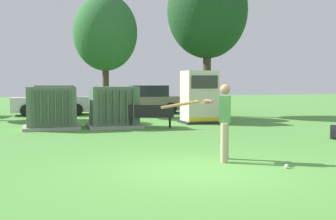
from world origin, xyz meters
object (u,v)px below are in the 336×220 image
object	(u,v)px
sports_ball	(287,166)
backpack	(336,132)
generator_enclosure	(199,97)
batter	(222,118)
park_bench	(150,115)
transformer_west	(51,108)
parked_car_right_of_center	(147,100)
transformer_mid_west	(114,108)
parked_car_left_of_center	(52,101)

from	to	relation	value
sports_ball	backpack	size ratio (longest dim) A/B	0.20
generator_enclosure	backpack	bearing A→B (deg)	-71.64
batter	backpack	world-z (taller)	batter
park_bench	sports_ball	size ratio (longest dim) A/B	20.49
transformer_west	park_bench	size ratio (longest dim) A/B	1.14
generator_enclosure	park_bench	xyz separation A→B (m)	(-2.65, -1.57, -0.60)
transformer_west	parked_car_right_of_center	xyz separation A→B (m)	(5.63, 7.25, -0.04)
parked_car_right_of_center	batter	bearing A→B (deg)	-97.99
park_bench	parked_car_right_of_center	distance (m)	8.44
park_bench	batter	size ratio (longest dim) A/B	1.06
transformer_mid_west	batter	distance (m)	8.01
generator_enclosure	sports_ball	world-z (taller)	generator_enclosure
parked_car_left_of_center	park_bench	bearing A→B (deg)	-67.93
transformer_mid_west	batter	xyz separation A→B (m)	(1.08, -7.93, 0.19)
transformer_mid_west	parked_car_right_of_center	distance (m)	8.06
parked_car_left_of_center	batter	bearing A→B (deg)	-78.34
transformer_mid_west	sports_ball	distance (m)	9.39
park_bench	transformer_west	bearing A→B (deg)	165.51
generator_enclosure	batter	distance (m)	9.14
generator_enclosure	parked_car_left_of_center	bearing A→B (deg)	131.57
transformer_mid_west	sports_ball	xyz separation A→B (m)	(1.99, -9.15, -0.74)
backpack	batter	bearing A→B (deg)	-154.97
parked_car_left_of_center	transformer_west	bearing A→B (deg)	-92.16
transformer_west	generator_enclosure	bearing A→B (deg)	5.57
transformer_mid_west	park_bench	xyz separation A→B (m)	(1.28, -0.82, -0.25)
generator_enclosure	parked_car_left_of_center	distance (m)	9.13
backpack	transformer_west	bearing A→B (deg)	145.79
generator_enclosure	park_bench	world-z (taller)	generator_enclosure
transformer_west	parked_car_left_of_center	distance (m)	7.45
generator_enclosure	backpack	size ratio (longest dim) A/B	5.23
sports_ball	backpack	world-z (taller)	backpack
sports_ball	backpack	bearing A→B (deg)	41.05
sports_ball	backpack	distance (m)	5.39
transformer_west	park_bench	world-z (taller)	transformer_west
sports_ball	park_bench	bearing A→B (deg)	94.81
sports_ball	parked_car_left_of_center	size ratio (longest dim) A/B	0.02
transformer_west	sports_ball	xyz separation A→B (m)	(4.39, -9.28, -0.74)
generator_enclosure	transformer_mid_west	bearing A→B (deg)	-169.25
transformer_mid_west	generator_enclosure	xyz separation A→B (m)	(3.94, 0.75, 0.35)
parked_car_left_of_center	parked_car_right_of_center	world-z (taller)	same
transformer_mid_west	park_bench	distance (m)	1.55
transformer_mid_west	backpack	world-z (taller)	transformer_mid_west
transformer_mid_west	generator_enclosure	distance (m)	4.02
parked_car_right_of_center	park_bench	bearing A→B (deg)	-103.35
park_bench	parked_car_right_of_center	bearing A→B (deg)	76.65
backpack	parked_car_left_of_center	world-z (taller)	parked_car_left_of_center
parked_car_left_of_center	generator_enclosure	bearing A→B (deg)	-48.43
park_bench	parked_car_left_of_center	distance (m)	9.06
transformer_west	generator_enclosure	distance (m)	6.38
park_bench	sports_ball	xyz separation A→B (m)	(0.70, -8.33, -0.49)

